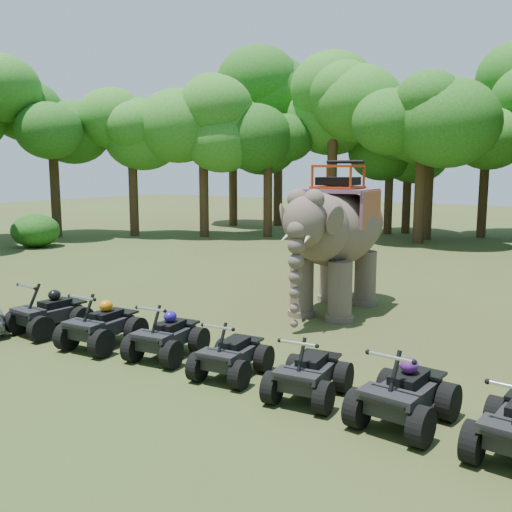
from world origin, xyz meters
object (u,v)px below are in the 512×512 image
object	(u,v)px
elephant	(336,237)
atv_4	(309,366)
atv_5	(405,385)
atv_0	(49,307)
atv_3	(231,348)
atv_2	(167,330)
atv_1	(102,319)

from	to	relation	value
elephant	atv_4	distance (m)	6.74
elephant	atv_5	xyz separation A→B (m)	(4.31, -6.09, -1.49)
atv_0	atv_5	size ratio (longest dim) A/B	1.00
atv_3	atv_5	world-z (taller)	atv_5
atv_2	atv_4	size ratio (longest dim) A/B	1.03
atv_1	atv_4	size ratio (longest dim) A/B	1.09
atv_0	atv_5	world-z (taller)	same
atv_3	elephant	bearing A→B (deg)	90.00
atv_1	atv_3	xyz separation A→B (m)	(3.61, 0.17, -0.07)
atv_5	atv_2	bearing A→B (deg)	-178.66
atv_4	atv_5	bearing A→B (deg)	-8.96
atv_4	atv_3	bearing A→B (deg)	170.34
atv_3	atv_4	size ratio (longest dim) A/B	0.97
elephant	atv_2	distance (m)	6.16
atv_5	elephant	bearing A→B (deg)	129.08
atv_0	atv_3	world-z (taller)	atv_0
atv_0	atv_4	world-z (taller)	atv_0
atv_2	atv_0	bearing A→B (deg)	175.56
atv_4	atv_2	bearing A→B (deg)	169.67
atv_2	atv_5	size ratio (longest dim) A/B	0.94
atv_0	atv_1	world-z (taller)	atv_0
atv_2	atv_4	bearing A→B (deg)	-11.38
elephant	atv_4	bearing A→B (deg)	-72.82
atv_0	atv_3	xyz separation A→B (m)	(5.59, 0.15, -0.07)
elephant	atv_3	xyz separation A→B (m)	(0.74, -5.98, -1.56)
atv_0	atv_1	size ratio (longest dim) A/B	1.00
atv_1	atv_0	bearing A→B (deg)	173.60
atv_0	atv_1	xyz separation A→B (m)	(1.98, -0.02, -0.00)
atv_1	atv_4	distance (m)	5.40
elephant	atv_2	xyz separation A→B (m)	(-1.11, -5.86, -1.52)
atv_1	elephant	bearing A→B (deg)	59.25
atv_1	atv_2	bearing A→B (deg)	3.51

